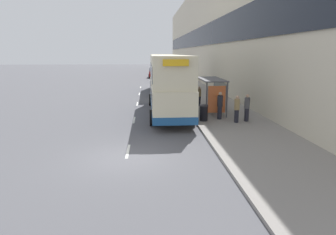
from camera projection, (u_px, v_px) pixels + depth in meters
name	position (u px, v px, depth m)	size (l,w,h in m)	color
ground_plane	(127.00, 158.00, 12.98)	(220.00, 220.00, 0.00)	#515156
pavement	(180.00, 79.00, 50.94)	(5.00, 93.00, 0.14)	gray
terrace_facade	(205.00, 33.00, 49.60)	(3.10, 93.00, 15.31)	beige
lane_mark_0	(128.00, 151.00, 13.85)	(0.12, 2.00, 0.01)	silver
lane_mark_1	(134.00, 120.00, 20.31)	(0.12, 2.00, 0.01)	silver
lane_mark_2	(137.00, 104.00, 26.77)	(0.12, 2.00, 0.01)	silver
lane_mark_3	(139.00, 94.00, 33.23)	(0.12, 2.00, 0.01)	silver
lane_mark_4	(141.00, 87.00, 39.68)	(0.12, 2.00, 0.01)	silver
bus_shelter	(214.00, 89.00, 21.70)	(1.60, 4.20, 2.48)	#4C4C51
double_decker_bus_near	(169.00, 83.00, 21.78)	(2.85, 11.28, 4.30)	beige
double_decker_bus_ahead	(163.00, 72.00, 34.12)	(2.85, 10.40, 4.30)	beige
car_0	(162.00, 76.00, 47.85)	(2.08, 4.58, 1.83)	silver
car_1	(154.00, 73.00, 55.21)	(1.97, 4.29, 1.84)	maroon
pedestrian_at_shelter	(199.00, 96.00, 25.00)	(0.32, 0.32, 1.61)	#23232D
pedestrian_1	(237.00, 109.00, 18.83)	(0.34, 0.34, 1.72)	#23232D
pedestrian_2	(220.00, 105.00, 19.78)	(0.36, 0.36, 1.82)	#23232D
pedestrian_3	(247.00, 107.00, 19.18)	(0.35, 0.35, 1.76)	#23232D
pedestrian_4	(214.00, 96.00, 24.03)	(0.35, 0.35, 1.77)	#23232D
litter_bin	(204.00, 113.00, 19.38)	(0.55, 0.55, 1.05)	black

